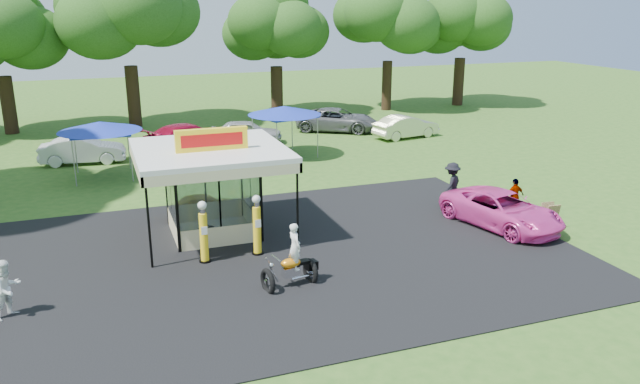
% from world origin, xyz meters
% --- Properties ---
extents(ground, '(120.00, 120.00, 0.00)m').
position_xyz_m(ground, '(0.00, 0.00, 0.00)').
color(ground, '#2E5B1C').
rests_on(ground, ground).
extents(asphalt_apron, '(20.00, 14.00, 0.04)m').
position_xyz_m(asphalt_apron, '(0.00, 2.00, 0.02)').
color(asphalt_apron, black).
rests_on(asphalt_apron, ground).
extents(gas_station_kiosk, '(5.40, 5.40, 4.18)m').
position_xyz_m(gas_station_kiosk, '(-2.00, 4.99, 1.78)').
color(gas_station_kiosk, white).
rests_on(gas_station_kiosk, ground).
extents(gas_pump_left, '(0.41, 0.41, 2.20)m').
position_xyz_m(gas_pump_left, '(-2.81, 2.33, 1.05)').
color(gas_pump_left, black).
rests_on(gas_pump_left, ground).
extents(gas_pump_right, '(0.41, 0.41, 2.20)m').
position_xyz_m(gas_pump_right, '(-0.95, 2.39, 1.05)').
color(gas_pump_right, black).
rests_on(gas_pump_right, ground).
extents(motorcycle, '(1.86, 1.14, 2.13)m').
position_xyz_m(motorcycle, '(-0.53, -0.40, 0.83)').
color(motorcycle, black).
rests_on(motorcycle, ground).
extents(spare_tires, '(0.85, 0.51, 0.73)m').
position_xyz_m(spare_tires, '(-2.41, 4.05, 0.35)').
color(spare_tires, black).
rests_on(spare_tires, ground).
extents(a_frame_sign, '(0.57, 0.53, 0.99)m').
position_xyz_m(a_frame_sign, '(10.49, 1.12, 0.50)').
color(a_frame_sign, '#593819').
rests_on(a_frame_sign, ground).
extents(kiosk_car, '(2.82, 1.13, 0.96)m').
position_xyz_m(kiosk_car, '(-2.00, 7.20, 0.48)').
color(kiosk_car, yellow).
rests_on(kiosk_car, ground).
extents(pink_sedan, '(3.46, 5.45, 1.40)m').
position_xyz_m(pink_sedan, '(8.78, 1.89, 0.70)').
color(pink_sedan, '#F041A8').
rests_on(pink_sedan, ground).
extents(spectator_west, '(1.05, 1.05, 1.72)m').
position_xyz_m(spectator_west, '(-8.62, 0.41, 0.86)').
color(spectator_west, white).
rests_on(spectator_west, ground).
extents(spectator_east_a, '(1.42, 1.30, 1.92)m').
position_xyz_m(spectator_east_a, '(8.34, 4.88, 0.96)').
color(spectator_east_a, black).
rests_on(spectator_east_a, ground).
extents(spectator_east_b, '(0.91, 0.43, 1.52)m').
position_xyz_m(spectator_east_b, '(10.23, 3.02, 0.76)').
color(spectator_east_b, gray).
rests_on(spectator_east_b, ground).
extents(bg_car_a, '(4.62, 2.00, 1.48)m').
position_xyz_m(bg_car_a, '(-6.66, 18.25, 0.74)').
color(bg_car_a, silver).
rests_on(bg_car_a, ground).
extents(bg_car_b, '(5.96, 4.60, 1.61)m').
position_xyz_m(bg_car_b, '(-0.76, 19.46, 0.80)').
color(bg_car_b, '#A20C2E').
rests_on(bg_car_b, ground).
extents(bg_car_c, '(4.68, 2.74, 1.49)m').
position_xyz_m(bg_car_c, '(2.92, 19.98, 0.75)').
color(bg_car_c, '#A6A4A9').
rests_on(bg_car_c, ground).
extents(bg_car_d, '(6.12, 5.08, 1.55)m').
position_xyz_m(bg_car_d, '(9.71, 21.77, 0.78)').
color(bg_car_d, '#5B5B5E').
rests_on(bg_car_d, ground).
extents(bg_car_e, '(4.63, 2.31, 1.46)m').
position_xyz_m(bg_car_e, '(13.11, 18.21, 0.73)').
color(bg_car_e, beige).
rests_on(bg_car_e, ground).
extents(tent_west, '(4.06, 4.06, 2.84)m').
position_xyz_m(tent_west, '(-5.67, 14.90, 2.57)').
color(tent_west, gray).
rests_on(tent_west, ground).
extents(tent_east, '(4.14, 4.14, 2.90)m').
position_xyz_m(tent_east, '(4.22, 16.02, 2.62)').
color(tent_east, gray).
rests_on(tent_east, ground).
extents(oak_far_c, '(10.19, 10.19, 12.01)m').
position_xyz_m(oak_far_c, '(-3.16, 28.25, 7.62)').
color(oak_far_c, black).
rests_on(oak_far_c, ground).
extents(oak_far_d, '(8.63, 8.63, 10.28)m').
position_xyz_m(oak_far_d, '(7.75, 29.69, 6.55)').
color(oak_far_d, black).
rests_on(oak_far_d, ground).
extents(oak_far_e, '(9.19, 9.19, 10.94)m').
position_xyz_m(oak_far_e, '(16.72, 28.60, 6.98)').
color(oak_far_e, black).
rests_on(oak_far_e, ground).
extents(oak_far_f, '(8.94, 8.94, 10.77)m').
position_xyz_m(oak_far_f, '(23.56, 28.75, 6.91)').
color(oak_far_f, black).
rests_on(oak_far_f, ground).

